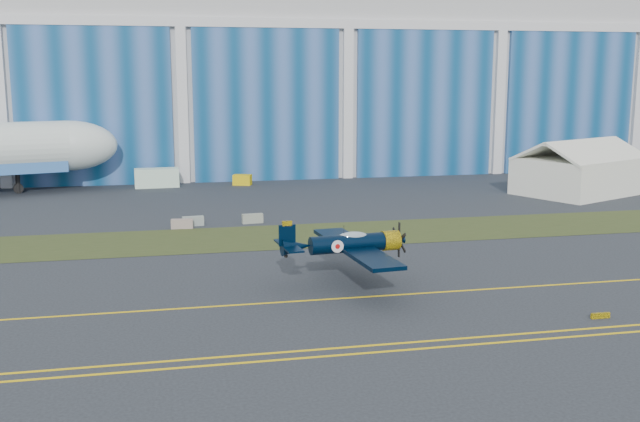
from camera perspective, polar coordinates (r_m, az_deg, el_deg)
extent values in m
plane|color=#2B3138|center=(51.76, -8.41, -5.56)|extent=(260.00, 260.00, 0.00)
cube|color=#475128|center=(65.32, -9.21, -2.20)|extent=(260.00, 10.00, 0.02)
cube|color=silver|center=(121.73, -10.83, 10.66)|extent=(220.00, 45.00, 30.00)
cube|color=navy|center=(99.03, -10.43, 7.87)|extent=(220.00, 0.60, 20.00)
cube|color=silver|center=(99.10, -10.63, 14.00)|extent=(220.00, 0.70, 1.20)
cube|color=yellow|center=(46.98, -8.01, -7.21)|extent=(200.00, 0.20, 0.02)
cube|color=yellow|center=(38.05, -6.97, -11.49)|extent=(80.00, 0.20, 0.02)
cube|color=yellow|center=(38.98, -7.10, -10.95)|extent=(80.00, 0.20, 0.02)
cube|color=yellow|center=(47.28, 20.58, -7.47)|extent=(1.20, 0.15, 0.35)
cube|color=#CCF5D7|center=(96.63, -12.33, 2.49)|extent=(5.55, 2.43, 2.36)
cube|color=yellow|center=(96.85, -5.94, 2.38)|extent=(2.61, 2.09, 1.33)
cube|color=gray|center=(109.54, 16.91, 3.00)|extent=(2.73, 1.47, 1.63)
cube|color=gray|center=(70.36, -10.47, -0.97)|extent=(2.05, 0.82, 0.90)
cube|color=gray|center=(71.49, -9.65, -0.77)|extent=(2.05, 0.82, 0.90)
cube|color=gray|center=(72.04, -5.17, -0.57)|extent=(2.05, 0.79, 0.90)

